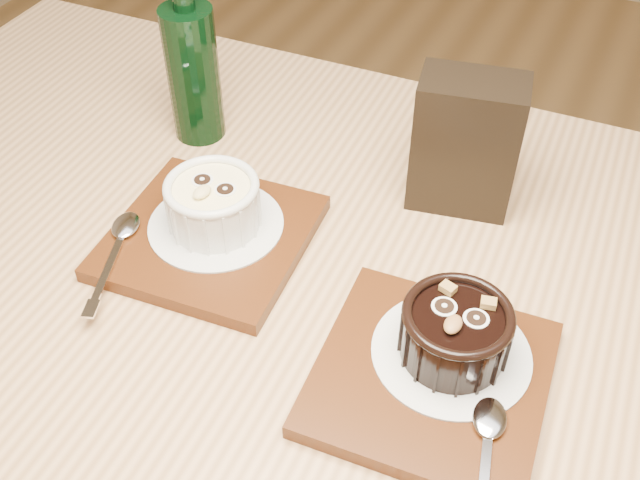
{
  "coord_description": "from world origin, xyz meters",
  "views": [
    {
      "loc": [
        0.12,
        -0.3,
        1.25
      ],
      "look_at": [
        -0.08,
        0.11,
        0.81
      ],
      "focal_mm": 42.0,
      "sensor_mm": 36.0,
      "label": 1
    }
  ],
  "objects_px": {
    "ramekin_dark": "(455,331)",
    "tray_right": "(430,378)",
    "tray_left": "(210,237)",
    "green_bottle": "(193,69)",
    "table": "(307,374)",
    "condiment_stand": "(466,144)",
    "ramekin_white": "(213,202)"
  },
  "relations": [
    {
      "from": "tray_left",
      "to": "green_bottle",
      "type": "height_order",
      "value": "green_bottle"
    },
    {
      "from": "ramekin_white",
      "to": "green_bottle",
      "type": "relative_size",
      "value": 0.42
    },
    {
      "from": "condiment_stand",
      "to": "table",
      "type": "bearing_deg",
      "value": -109.13
    },
    {
      "from": "table",
      "to": "tray_right",
      "type": "xyz_separation_m",
      "value": [
        0.12,
        -0.02,
        0.1
      ]
    },
    {
      "from": "tray_left",
      "to": "ramekin_dark",
      "type": "xyz_separation_m",
      "value": [
        0.25,
        -0.04,
        0.04
      ]
    },
    {
      "from": "tray_left",
      "to": "ramekin_white",
      "type": "xyz_separation_m",
      "value": [
        0.0,
        0.01,
        0.04
      ]
    },
    {
      "from": "condiment_stand",
      "to": "green_bottle",
      "type": "relative_size",
      "value": 0.66
    },
    {
      "from": "table",
      "to": "tray_right",
      "type": "distance_m",
      "value": 0.16
    },
    {
      "from": "table",
      "to": "condiment_stand",
      "type": "relative_size",
      "value": 8.76
    },
    {
      "from": "ramekin_dark",
      "to": "tray_right",
      "type": "bearing_deg",
      "value": -105.96
    },
    {
      "from": "table",
      "to": "green_bottle",
      "type": "xyz_separation_m",
      "value": [
        -0.23,
        0.19,
        0.17
      ]
    },
    {
      "from": "ramekin_dark",
      "to": "condiment_stand",
      "type": "distance_m",
      "value": 0.21
    },
    {
      "from": "condiment_stand",
      "to": "tray_left",
      "type": "bearing_deg",
      "value": -139.53
    },
    {
      "from": "tray_left",
      "to": "green_bottle",
      "type": "distance_m",
      "value": 0.2
    },
    {
      "from": "table",
      "to": "green_bottle",
      "type": "relative_size",
      "value": 5.8
    },
    {
      "from": "table",
      "to": "tray_right",
      "type": "relative_size",
      "value": 6.81
    },
    {
      "from": "tray_left",
      "to": "table",
      "type": "bearing_deg",
      "value": -17.93
    },
    {
      "from": "ramekin_white",
      "to": "table",
      "type": "bearing_deg",
      "value": -16.79
    },
    {
      "from": "table",
      "to": "ramekin_dark",
      "type": "height_order",
      "value": "ramekin_dark"
    },
    {
      "from": "tray_left",
      "to": "ramekin_white",
      "type": "distance_m",
      "value": 0.04
    },
    {
      "from": "ramekin_white",
      "to": "tray_right",
      "type": "xyz_separation_m",
      "value": [
        0.24,
        -0.07,
        -0.04
      ]
    },
    {
      "from": "table",
      "to": "tray_right",
      "type": "height_order",
      "value": "tray_right"
    },
    {
      "from": "ramekin_dark",
      "to": "tray_left",
      "type": "bearing_deg",
      "value": 173.53
    },
    {
      "from": "ramekin_white",
      "to": "condiment_stand",
      "type": "xyz_separation_m",
      "value": [
        0.19,
        0.15,
        0.03
      ]
    },
    {
      "from": "table",
      "to": "ramekin_dark",
      "type": "distance_m",
      "value": 0.19
    },
    {
      "from": "table",
      "to": "ramekin_dark",
      "type": "bearing_deg",
      "value": 0.27
    },
    {
      "from": "ramekin_white",
      "to": "green_bottle",
      "type": "height_order",
      "value": "green_bottle"
    },
    {
      "from": "tray_left",
      "to": "condiment_stand",
      "type": "height_order",
      "value": "condiment_stand"
    },
    {
      "from": "green_bottle",
      "to": "tray_left",
      "type": "bearing_deg",
      "value": -55.05
    },
    {
      "from": "tray_right",
      "to": "ramekin_dark",
      "type": "bearing_deg",
      "value": 71.76
    },
    {
      "from": "tray_left",
      "to": "tray_right",
      "type": "distance_m",
      "value": 0.25
    },
    {
      "from": "tray_right",
      "to": "ramekin_dark",
      "type": "relative_size",
      "value": 2.04
    }
  ]
}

